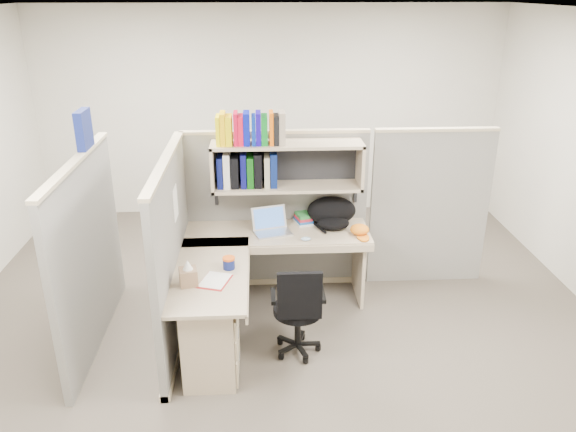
{
  "coord_description": "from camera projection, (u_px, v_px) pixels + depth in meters",
  "views": [
    {
      "loc": [
        -0.16,
        -4.28,
        2.88
      ],
      "look_at": [
        0.08,
        0.25,
        1.02
      ],
      "focal_mm": 35.0,
      "sensor_mm": 36.0,
      "label": 1
    }
  ],
  "objects": [
    {
      "name": "task_chair",
      "position": [
        298.0,
        324.0,
        4.63
      ],
      "size": [
        0.44,
        0.41,
        0.86
      ],
      "color": "black",
      "rests_on": "ground"
    },
    {
      "name": "desk",
      "position": [
        232.0,
        307.0,
        4.61
      ],
      "size": [
        1.74,
        1.75,
        0.73
      ],
      "color": "gray",
      "rests_on": "ground"
    },
    {
      "name": "ground",
      "position": [
        280.0,
        331.0,
        5.06
      ],
      "size": [
        6.0,
        6.0,
        0.0
      ],
      "primitive_type": "plane",
      "color": "#3A362D",
      "rests_on": "ground"
    },
    {
      "name": "backpack",
      "position": [
        332.0,
        213.0,
        5.38
      ],
      "size": [
        0.49,
        0.39,
        0.28
      ],
      "primitive_type": null,
      "rotation": [
        0.0,
        0.0,
        0.05
      ],
      "color": "black",
      "rests_on": "desk"
    },
    {
      "name": "snack_canister",
      "position": [
        229.0,
        263.0,
        4.6
      ],
      "size": [
        0.1,
        0.1,
        0.1
      ],
      "color": "#0E1751",
      "rests_on": "desk"
    },
    {
      "name": "room_shell",
      "position": [
        279.0,
        158.0,
        4.44
      ],
      "size": [
        6.0,
        6.0,
        6.0
      ],
      "color": "beige",
      "rests_on": "ground"
    },
    {
      "name": "cubicle",
      "position": [
        237.0,
        220.0,
        5.12
      ],
      "size": [
        3.79,
        1.84,
        1.95
      ],
      "color": "slate",
      "rests_on": "ground"
    },
    {
      "name": "orange_cap",
      "position": [
        360.0,
        230.0,
        5.24
      ],
      "size": [
        0.21,
        0.24,
        0.1
      ],
      "primitive_type": null,
      "rotation": [
        0.0,
        0.0,
        0.19
      ],
      "color": "orange",
      "rests_on": "desk"
    },
    {
      "name": "laptop",
      "position": [
        273.0,
        222.0,
        5.23
      ],
      "size": [
        0.41,
        0.41,
        0.24
      ],
      "primitive_type": null,
      "rotation": [
        0.0,
        0.0,
        0.28
      ],
      "color": "#B9B9BE",
      "rests_on": "desk"
    },
    {
      "name": "loose_paper",
      "position": [
        215.0,
        280.0,
        4.43
      ],
      "size": [
        0.27,
        0.31,
        0.0
      ],
      "primitive_type": null,
      "rotation": [
        0.0,
        0.0,
        -0.31
      ],
      "color": "silver",
      "rests_on": "desk"
    },
    {
      "name": "tissue_box",
      "position": [
        188.0,
        272.0,
        4.33
      ],
      "size": [
        0.16,
        0.16,
        0.21
      ],
      "primitive_type": null,
      "rotation": [
        0.0,
        0.0,
        0.22
      ],
      "color": "#906F52",
      "rests_on": "desk"
    },
    {
      "name": "mouse",
      "position": [
        306.0,
        239.0,
        5.12
      ],
      "size": [
        0.11,
        0.09,
        0.03
      ],
      "primitive_type": "ellipsoid",
      "rotation": [
        0.0,
        0.0,
        0.36
      ],
      "color": "#94B4D2",
      "rests_on": "desk"
    },
    {
      "name": "paper_cup",
      "position": [
        273.0,
        221.0,
        5.44
      ],
      "size": [
        0.08,
        0.08,
        0.09
      ],
      "primitive_type": "cylinder",
      "rotation": [
        0.0,
        0.0,
        -0.34
      ],
      "color": "white",
      "rests_on": "desk"
    },
    {
      "name": "book_stack",
      "position": [
        303.0,
        218.0,
        5.48
      ],
      "size": [
        0.2,
        0.24,
        0.1
      ],
      "primitive_type": null,
      "rotation": [
        0.0,
        0.0,
        0.28
      ],
      "color": "slate",
      "rests_on": "desk"
    }
  ]
}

